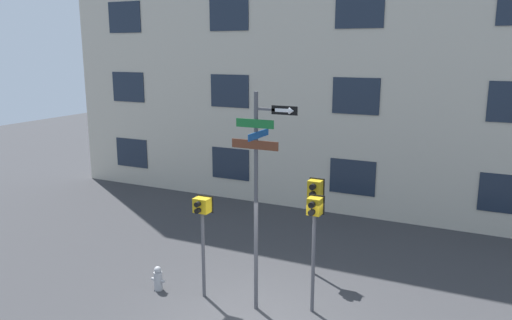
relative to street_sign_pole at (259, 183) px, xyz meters
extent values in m
cube|color=beige|center=(0.14, 7.57, 4.06)|extent=(24.00, 0.60, 13.97)
cube|color=#1E2838|center=(-9.46, 7.25, -1.53)|extent=(1.60, 0.03, 1.22)
cube|color=#1E2838|center=(-4.66, 7.25, -1.53)|extent=(1.60, 0.03, 1.22)
cube|color=#1E2838|center=(0.14, 7.25, -1.53)|extent=(1.60, 0.03, 1.22)
cube|color=#1E2838|center=(4.94, 7.25, -1.53)|extent=(1.60, 0.03, 1.22)
cube|color=#1E2838|center=(-9.46, 7.25, 1.27)|extent=(1.60, 0.03, 1.22)
cube|color=#1E2838|center=(-4.66, 7.25, 1.27)|extent=(1.60, 0.03, 1.22)
cube|color=#1E2838|center=(0.14, 7.25, 1.27)|extent=(1.60, 0.03, 1.22)
cube|color=#1E2838|center=(-9.46, 7.25, 4.06)|extent=(1.60, 0.03, 1.22)
cube|color=#1E2838|center=(-4.66, 7.25, 4.06)|extent=(1.60, 0.03, 1.22)
cube|color=#1E2838|center=(0.14, 7.25, 4.06)|extent=(1.60, 0.03, 1.22)
cylinder|color=#4C4C51|center=(-0.07, 0.01, -0.49)|extent=(0.09, 0.09, 4.86)
cube|color=#4C4C51|center=(0.25, 0.01, 1.59)|extent=(0.64, 0.05, 0.05)
cube|color=#196B2D|center=(-0.07, -0.05, 1.29)|extent=(0.86, 0.02, 0.18)
cube|color=#14478C|center=(-0.01, 0.01, 1.05)|extent=(0.02, 0.96, 0.15)
cube|color=brown|center=(-0.07, -0.05, 0.84)|extent=(1.07, 0.02, 0.19)
cube|color=black|center=(0.57, -0.01, 1.59)|extent=(0.56, 0.02, 0.18)
cube|color=white|center=(0.53, -0.02, 1.59)|extent=(0.32, 0.01, 0.07)
cone|color=white|center=(0.73, -0.02, 1.59)|extent=(0.10, 0.14, 0.14)
cylinder|color=#4C4C51|center=(-1.42, -0.01, -1.89)|extent=(0.08, 0.08, 2.08)
cube|color=gold|center=(-1.42, -0.01, -0.68)|extent=(0.36, 0.26, 0.34)
cube|color=black|center=(-1.42, 0.13, -0.68)|extent=(0.42, 0.02, 0.40)
cylinder|color=black|center=(-1.42, -0.20, -0.60)|extent=(0.12, 0.12, 0.12)
cylinder|color=black|center=(-1.42, -0.20, -0.75)|extent=(0.12, 0.12, 0.12)
cylinder|color=silver|center=(-1.42, -0.14, -0.60)|extent=(0.09, 0.01, 0.09)
cylinder|color=#4C4C51|center=(1.11, 0.44, -1.79)|extent=(0.08, 0.08, 2.26)
cube|color=gold|center=(1.11, 0.44, -0.48)|extent=(0.29, 0.26, 0.37)
cube|color=black|center=(1.11, 0.58, -0.48)|extent=(0.35, 0.02, 0.43)
cylinder|color=black|center=(1.11, 0.25, -0.40)|extent=(0.13, 0.12, 0.13)
cylinder|color=black|center=(1.11, 0.25, -0.56)|extent=(0.13, 0.12, 0.13)
cylinder|color=orange|center=(1.11, 0.31, -0.40)|extent=(0.10, 0.01, 0.10)
cylinder|color=#4C4C51|center=(0.49, 2.28, -1.89)|extent=(0.08, 0.08, 2.07)
cube|color=gold|center=(0.49, 2.28, -0.64)|extent=(0.34, 0.26, 0.43)
cube|color=black|center=(0.49, 2.42, -0.64)|extent=(0.40, 0.02, 0.49)
cylinder|color=black|center=(0.49, 2.09, -0.54)|extent=(0.15, 0.12, 0.15)
cylinder|color=black|center=(0.49, 2.09, -0.73)|extent=(0.15, 0.12, 0.15)
cylinder|color=orange|center=(0.49, 2.14, -0.54)|extent=(0.12, 0.01, 0.12)
cylinder|color=#A5A5A8|center=(-2.59, -0.22, -2.69)|extent=(0.21, 0.21, 0.46)
sphere|color=#A5A5A8|center=(-2.59, -0.22, -2.41)|extent=(0.18, 0.18, 0.18)
cylinder|color=#A5A5A8|center=(-2.73, -0.22, -2.67)|extent=(0.08, 0.07, 0.07)
cylinder|color=#A5A5A8|center=(-2.44, -0.22, -2.67)|extent=(0.08, 0.07, 0.07)
camera|label=1|loc=(4.39, -9.23, 2.77)|focal=35.00mm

